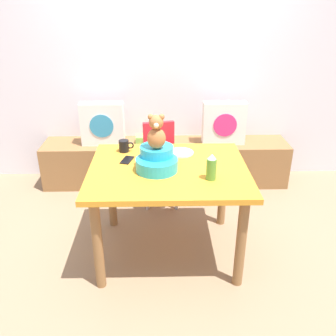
# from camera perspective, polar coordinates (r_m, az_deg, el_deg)

# --- Properties ---
(ground_plane) EXTENTS (8.00, 8.00, 0.00)m
(ground_plane) POSITION_cam_1_polar(r_m,az_deg,el_deg) (3.03, 0.04, -12.71)
(ground_plane) COLOR #8C7256
(back_wall) EXTENTS (4.40, 0.10, 2.60)m
(back_wall) POSITION_cam_1_polar(r_m,az_deg,el_deg) (3.93, -0.47, 16.95)
(back_wall) COLOR silver
(back_wall) RESTS_ON ground_plane
(window_bench) EXTENTS (2.60, 0.44, 0.46)m
(window_bench) POSITION_cam_1_polar(r_m,az_deg,el_deg) (3.97, -0.36, 0.90)
(window_bench) COLOR olive
(window_bench) RESTS_ON ground_plane
(pillow_floral_left) EXTENTS (0.44, 0.15, 0.44)m
(pillow_floral_left) POSITION_cam_1_polar(r_m,az_deg,el_deg) (3.83, -10.22, 6.81)
(pillow_floral_left) COLOR white
(pillow_floral_left) RESTS_ON window_bench
(pillow_floral_right) EXTENTS (0.44, 0.15, 0.44)m
(pillow_floral_right) POSITION_cam_1_polar(r_m,az_deg,el_deg) (3.84, 8.76, 6.97)
(pillow_floral_right) COLOR white
(pillow_floral_right) RESTS_ON window_bench
(book_stack) EXTENTS (0.20, 0.14, 0.08)m
(book_stack) POSITION_cam_1_polar(r_m,az_deg,el_deg) (3.87, -3.55, 4.51)
(book_stack) COLOR #7FC754
(book_stack) RESTS_ON window_bench
(dining_table) EXTENTS (1.15, 0.95, 0.74)m
(dining_table) POSITION_cam_1_polar(r_m,az_deg,el_deg) (2.69, 0.05, -2.03)
(dining_table) COLOR orange
(dining_table) RESTS_ON ground_plane
(highchair) EXTENTS (0.38, 0.49, 0.79)m
(highchair) POSITION_cam_1_polar(r_m,az_deg,el_deg) (3.45, -1.07, 2.32)
(highchair) COLOR red
(highchair) RESTS_ON ground_plane
(infant_seat_teal) EXTENTS (0.30, 0.33, 0.16)m
(infant_seat_teal) POSITION_cam_1_polar(r_m,az_deg,el_deg) (2.59, -1.77, 1.27)
(infant_seat_teal) COLOR #239FBE
(infant_seat_teal) RESTS_ON dining_table
(teddy_bear) EXTENTS (0.13, 0.12, 0.25)m
(teddy_bear) POSITION_cam_1_polar(r_m,az_deg,el_deg) (2.52, -1.84, 5.57)
(teddy_bear) COLOR #B06B3A
(teddy_bear) RESTS_ON infant_seat_teal
(ketchup_bottle) EXTENTS (0.07, 0.07, 0.18)m
(ketchup_bottle) POSITION_cam_1_polar(r_m,az_deg,el_deg) (2.46, 6.81, 0.08)
(ketchup_bottle) COLOR #4C8C33
(ketchup_bottle) RESTS_ON dining_table
(coffee_mug) EXTENTS (0.12, 0.08, 0.09)m
(coffee_mug) POSITION_cam_1_polar(r_m,az_deg,el_deg) (2.93, -6.86, 3.44)
(coffee_mug) COLOR black
(coffee_mug) RESTS_ON dining_table
(dinner_plate_near) EXTENTS (0.20, 0.20, 0.01)m
(dinner_plate_near) POSITION_cam_1_polar(r_m,az_deg,el_deg) (2.89, 2.03, 2.43)
(dinner_plate_near) COLOR white
(dinner_plate_near) RESTS_ON dining_table
(cell_phone) EXTENTS (0.11, 0.16, 0.01)m
(cell_phone) POSITION_cam_1_polar(r_m,az_deg,el_deg) (2.77, -6.42, 1.25)
(cell_phone) COLOR black
(cell_phone) RESTS_ON dining_table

